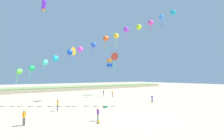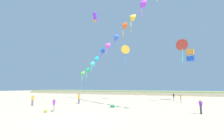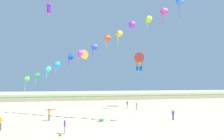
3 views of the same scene
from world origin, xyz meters
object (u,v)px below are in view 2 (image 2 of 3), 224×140
Objects in this scene: person_far_left at (181,98)px; large_kite_high_solo at (95,17)px; large_kite_mid_trail at (125,50)px; person_far_center at (54,104)px; beach_cooler at (113,106)px; large_kite_low_lead at (190,55)px; beach_ball at (46,111)px; person_near_left at (201,106)px; person_near_right at (174,97)px; large_kite_outer_drift at (182,45)px; person_mid_center at (33,99)px; person_far_right at (79,98)px.

large_kite_high_solo is (-17.58, -1.40, 18.48)m from person_far_left.
person_far_center is at bearing -100.57° from large_kite_mid_trail.
beach_cooler is (8.42, -9.35, -19.16)m from large_kite_high_solo.
large_kite_mid_trail reaches higher than person_far_center.
large_kite_low_lead reaches higher than beach_ball.
large_kite_mid_trail is at bearing -162.58° from large_kite_low_lead.
person_near_right is (-2.86, 14.33, 0.09)m from person_near_left.
large_kite_outer_drift reaches higher than beach_ball.
large_kite_high_solo is (3.97, 12.30, 18.39)m from person_mid_center.
beach_cooler is at bearing 13.38° from person_mid_center.
person_mid_center is 20.62m from large_kite_mid_trail.
person_near_left is at bearing -28.67° from large_kite_high_solo.
person_near_right is 2.93× the size of beach_cooler.
beach_cooler is 8.75m from beach_ball.
person_far_left is at bearing -166.83° from large_kite_outer_drift.
person_far_right is at bearing -144.93° from large_kite_low_lead.
large_kite_outer_drift is 25.79m from beach_ball.
large_kite_low_lead reaches higher than beach_cooler.
person_far_left is at bearing 4.55° from large_kite_high_solo.
person_far_center is at bearing -162.74° from person_near_left.
large_kite_mid_trail reaches higher than large_kite_outer_drift.
large_kite_high_solo is at bearing 102.47° from person_far_center.
person_near_left is at bearing -78.70° from person_near_right.
beach_cooler is at bearing -120.98° from person_near_right.
person_near_left is at bearing 4.45° from person_mid_center.
person_near_right reaches higher than beach_ball.
person_far_center is 1.15m from beach_ball.
person_mid_center is at bearing -175.55° from person_near_left.
person_near_left is 0.99× the size of person_far_left.
large_kite_mid_trail is 0.99× the size of large_kite_outer_drift.
person_near_left is 15.73m from large_kite_outer_drift.
person_far_center is at bearing -129.63° from beach_cooler.
beach_cooler is (1.75, -11.43, -11.03)m from large_kite_mid_trail.
person_far_left is 0.59× the size of large_kite_high_solo.
large_kite_outer_drift reaches higher than beach_cooler.
person_far_center is at bearing -131.21° from large_kite_outer_drift.
person_near_right is at bearing 116.94° from person_far_left.
person_near_right is 0.37× the size of large_kite_outer_drift.
person_far_left is at bearing -116.63° from large_kite_low_lead.
person_near_left is 2.68× the size of beach_cooler.
person_far_left is 18.59m from person_far_right.
person_far_left is 4.29× the size of beach_ball.
person_near_left is at bearing -92.77° from large_kite_low_lead.
person_mid_center is 8.06m from beach_ball.
person_far_right is at bearing -121.68° from large_kite_mid_trail.
person_far_right reaches higher than person_far_left.
person_far_left is 15.05m from large_kite_mid_trail.
person_far_right is at bearing -144.55° from person_near_right.
large_kite_high_solo reaches higher than person_near_left.
person_mid_center reaches higher than person_far_left.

